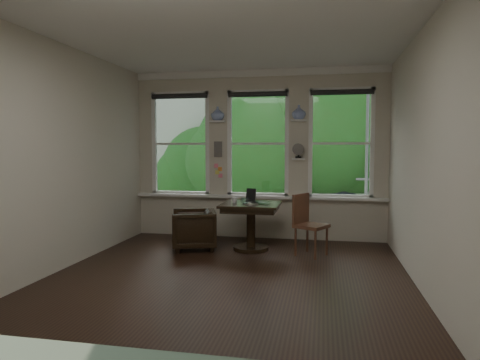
% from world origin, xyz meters
% --- Properties ---
extents(ground, '(4.50, 4.50, 0.00)m').
position_xyz_m(ground, '(0.00, 0.00, 0.00)').
color(ground, black).
rests_on(ground, ground).
extents(ceiling, '(4.50, 4.50, 0.00)m').
position_xyz_m(ceiling, '(0.00, 0.00, 3.00)').
color(ceiling, silver).
rests_on(ceiling, ground).
extents(wall_back, '(4.50, 0.00, 4.50)m').
position_xyz_m(wall_back, '(0.00, 2.25, 1.50)').
color(wall_back, beige).
rests_on(wall_back, ground).
extents(wall_front, '(4.50, 0.00, 4.50)m').
position_xyz_m(wall_front, '(0.00, -2.25, 1.50)').
color(wall_front, beige).
rests_on(wall_front, ground).
extents(wall_left, '(0.00, 4.50, 4.50)m').
position_xyz_m(wall_left, '(-2.25, 0.00, 1.50)').
color(wall_left, beige).
rests_on(wall_left, ground).
extents(wall_right, '(0.00, 4.50, 4.50)m').
position_xyz_m(wall_right, '(2.25, 0.00, 1.50)').
color(wall_right, beige).
rests_on(wall_right, ground).
extents(window_left, '(1.10, 0.12, 1.90)m').
position_xyz_m(window_left, '(-1.45, 2.25, 1.70)').
color(window_left, white).
rests_on(window_left, ground).
extents(window_center, '(1.10, 0.12, 1.90)m').
position_xyz_m(window_center, '(0.00, 2.25, 1.70)').
color(window_center, white).
rests_on(window_center, ground).
extents(window_right, '(1.10, 0.12, 1.90)m').
position_xyz_m(window_right, '(1.45, 2.25, 1.70)').
color(window_right, white).
rests_on(window_right, ground).
extents(shelf_left, '(0.26, 0.16, 0.03)m').
position_xyz_m(shelf_left, '(-0.72, 2.15, 2.10)').
color(shelf_left, white).
rests_on(shelf_left, ground).
extents(shelf_right, '(0.26, 0.16, 0.03)m').
position_xyz_m(shelf_right, '(0.72, 2.15, 2.10)').
color(shelf_right, white).
rests_on(shelf_right, ground).
extents(intercom, '(0.14, 0.06, 0.28)m').
position_xyz_m(intercom, '(-0.72, 2.18, 1.60)').
color(intercom, '#59544F').
rests_on(intercom, ground).
extents(sticky_notes, '(0.16, 0.01, 0.24)m').
position_xyz_m(sticky_notes, '(-0.72, 2.19, 1.25)').
color(sticky_notes, pink).
rests_on(sticky_notes, ground).
extents(desk_fan, '(0.20, 0.20, 0.24)m').
position_xyz_m(desk_fan, '(0.72, 2.13, 1.53)').
color(desk_fan, '#59544F').
rests_on(desk_fan, ground).
extents(vase_left, '(0.24, 0.24, 0.25)m').
position_xyz_m(vase_left, '(-0.72, 2.15, 2.24)').
color(vase_left, white).
rests_on(vase_left, shelf_left).
extents(vase_right, '(0.24, 0.24, 0.25)m').
position_xyz_m(vase_right, '(0.72, 2.15, 2.24)').
color(vase_right, white).
rests_on(vase_right, shelf_right).
extents(table, '(0.90, 0.90, 0.75)m').
position_xyz_m(table, '(0.04, 1.24, 0.38)').
color(table, black).
rests_on(table, ground).
extents(armchair_left, '(0.87, 0.86, 0.63)m').
position_xyz_m(armchair_left, '(-0.87, 1.14, 0.32)').
color(armchair_left, black).
rests_on(armchair_left, ground).
extents(cushion_red, '(0.45, 0.45, 0.06)m').
position_xyz_m(cushion_red, '(-0.87, 1.14, 0.45)').
color(cushion_red, maroon).
rests_on(cushion_red, armchair_left).
extents(side_chair_right, '(0.57, 0.57, 0.92)m').
position_xyz_m(side_chair_right, '(0.99, 1.07, 0.46)').
color(side_chair_right, '#492D1A').
rests_on(side_chair_right, ground).
extents(laptop, '(0.42, 0.38, 0.03)m').
position_xyz_m(laptop, '(0.16, 1.16, 0.76)').
color(laptop, black).
rests_on(laptop, table).
extents(mug, '(0.12, 0.12, 0.09)m').
position_xyz_m(mug, '(-0.21, 1.19, 0.80)').
color(mug, white).
rests_on(mug, table).
extents(drinking_glass, '(0.16, 0.16, 0.10)m').
position_xyz_m(drinking_glass, '(-0.03, 1.11, 0.80)').
color(drinking_glass, white).
rests_on(drinking_glass, table).
extents(tablet, '(0.17, 0.10, 0.22)m').
position_xyz_m(tablet, '(0.02, 1.38, 0.86)').
color(tablet, black).
rests_on(tablet, table).
extents(papers, '(0.28, 0.34, 0.00)m').
position_xyz_m(papers, '(0.04, 1.25, 0.75)').
color(papers, silver).
rests_on(papers, table).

